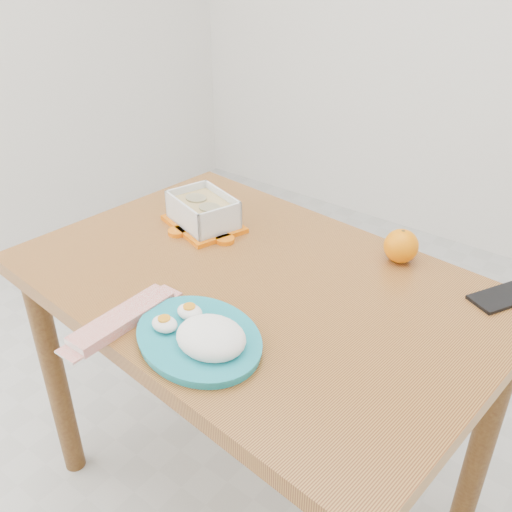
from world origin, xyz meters
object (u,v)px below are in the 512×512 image
Objects in this scene: dining_table at (256,319)px; rice_plate at (202,335)px; smartphone at (502,297)px; food_container at (203,212)px; orange_fruit at (401,246)px.

rice_plate reaches higher than dining_table.
rice_plate is at bearing -70.71° from dining_table.
smartphone is at bearing 34.53° from dining_table.
rice_plate is at bearing -30.77° from food_container.
rice_plate is at bearing -101.30° from smartphone.
dining_table is 14.20× the size of orange_fruit.
food_container is (-0.26, 0.12, 0.15)m from dining_table.
rice_plate is (-0.16, -0.51, -0.02)m from orange_fruit.
rice_plate is 2.47× the size of smartphone.
smartphone is (0.46, 0.26, 0.12)m from dining_table.
smartphone is at bearing 67.55° from rice_plate.
dining_table is at bearing -6.84° from food_container.
orange_fruit reaches higher than smartphone.
orange_fruit is (0.49, 0.15, -0.00)m from food_container.
orange_fruit is at bearing 88.92° from rice_plate.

